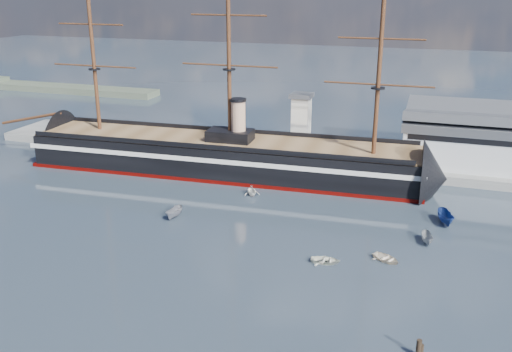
% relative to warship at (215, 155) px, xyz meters
% --- Properties ---
extents(ground, '(600.00, 600.00, 0.00)m').
position_rel_warship_xyz_m(ground, '(13.82, -20.00, -4.04)').
color(ground, '#2D3845').
rests_on(ground, ground).
extents(quay, '(180.00, 18.00, 2.00)m').
position_rel_warship_xyz_m(quay, '(23.82, 16.00, -4.04)').
color(quay, slate).
rests_on(quay, ground).
extents(quay_tower, '(5.00, 5.00, 15.00)m').
position_rel_warship_xyz_m(quay_tower, '(16.82, 13.00, 5.72)').
color(quay_tower, silver).
rests_on(quay_tower, ground).
extents(shoreline, '(120.00, 10.00, 4.00)m').
position_rel_warship_xyz_m(shoreline, '(-125.41, 75.00, -2.59)').
color(shoreline, '#3F4C38').
rests_on(shoreline, ground).
extents(warship, '(113.25, 20.49, 53.94)m').
position_rel_warship_xyz_m(warship, '(0.00, 0.00, 0.00)').
color(warship, black).
rests_on(warship, ground).
extents(motorboat_a, '(6.01, 2.50, 2.36)m').
position_rel_warship_xyz_m(motorboat_a, '(3.13, -27.73, -4.04)').
color(motorboat_a, gray).
rests_on(motorboat_a, ground).
extents(motorboat_b, '(1.53, 3.01, 1.34)m').
position_rel_warship_xyz_m(motorboat_b, '(33.62, -36.54, -4.04)').
color(motorboat_b, silver).
rests_on(motorboat_b, ground).
extents(motorboat_c, '(5.58, 2.94, 2.12)m').
position_rel_warship_xyz_m(motorboat_c, '(48.34, -24.11, -4.04)').
color(motorboat_c, gray).
rests_on(motorboat_c, ground).
extents(motorboat_d, '(6.66, 5.79, 2.29)m').
position_rel_warship_xyz_m(motorboat_d, '(12.95, -12.00, -4.04)').
color(motorboat_d, white).
rests_on(motorboat_d, ground).
extents(motorboat_e, '(2.49, 3.09, 1.36)m').
position_rel_warship_xyz_m(motorboat_e, '(42.54, -32.88, -4.04)').
color(motorboat_e, beige).
rests_on(motorboat_e, ground).
extents(motorboat_f, '(7.67, 4.48, 2.89)m').
position_rel_warship_xyz_m(motorboat_f, '(51.11, -14.69, -4.04)').
color(motorboat_f, navy).
rests_on(motorboat_f, ground).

